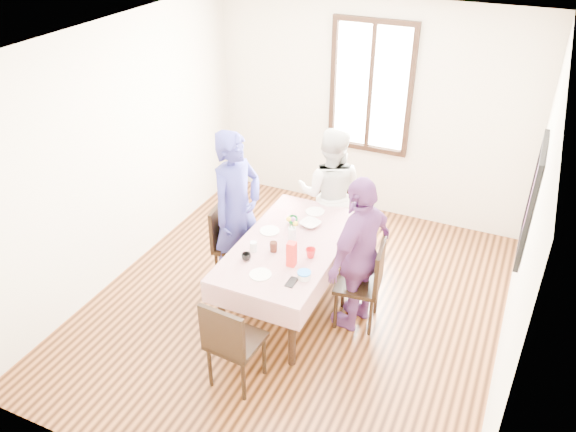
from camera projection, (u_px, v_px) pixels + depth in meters
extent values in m
plane|color=black|center=(295.00, 304.00, 5.95)|extent=(4.50, 4.50, 0.00)
plane|color=beige|center=(370.00, 111.00, 7.02)|extent=(4.00, 0.00, 4.00)
plane|color=beige|center=(526.00, 239.00, 4.55)|extent=(0.00, 4.50, 4.50)
cube|color=black|center=(371.00, 88.00, 6.85)|extent=(1.02, 0.06, 1.62)
cube|color=white|center=(371.00, 87.00, 6.85)|extent=(0.90, 0.02, 1.50)
cube|color=red|center=(532.00, 200.00, 4.69)|extent=(0.04, 0.76, 0.96)
cube|color=black|center=(290.00, 275.00, 5.76)|extent=(0.83, 1.63, 0.75)
cube|color=#5E0009|center=(290.00, 244.00, 5.56)|extent=(0.95, 1.75, 0.01)
cube|color=black|center=(236.00, 245.00, 6.08)|extent=(0.48, 0.48, 0.91)
cube|color=black|center=(358.00, 284.00, 5.51)|extent=(0.47, 0.47, 0.91)
cube|color=black|center=(330.00, 216.00, 6.59)|extent=(0.46, 0.46, 0.91)
cube|color=black|center=(236.00, 340.00, 4.84)|extent=(0.45, 0.45, 0.91)
imported|color=navy|center=(236.00, 211.00, 5.86)|extent=(0.57, 0.73, 1.76)
imported|color=beige|center=(330.00, 193.00, 6.41)|extent=(0.85, 0.72, 1.55)
imported|color=#6A3775|center=(358.00, 254.00, 5.34)|extent=(0.62, 1.01, 1.60)
imported|color=black|center=(246.00, 257.00, 5.30)|extent=(0.12, 0.12, 0.07)
imported|color=red|center=(311.00, 253.00, 5.34)|extent=(0.14, 0.14, 0.09)
imported|color=#0C7226|center=(293.00, 220.00, 5.85)|extent=(0.13, 0.13, 0.08)
imported|color=white|center=(310.00, 224.00, 5.82)|extent=(0.24, 0.24, 0.05)
cube|color=red|center=(292.00, 254.00, 5.19)|extent=(0.08, 0.08, 0.24)
cylinder|color=white|center=(304.00, 276.00, 5.06)|extent=(0.12, 0.12, 0.06)
cylinder|color=black|center=(274.00, 247.00, 5.42)|extent=(0.07, 0.07, 0.10)
cylinder|color=silver|center=(254.00, 247.00, 5.42)|extent=(0.07, 0.07, 0.10)
cube|color=black|center=(292.00, 282.00, 5.02)|extent=(0.08, 0.15, 0.01)
cylinder|color=silver|center=(292.00, 235.00, 5.55)|extent=(0.08, 0.08, 0.15)
cylinder|color=white|center=(270.00, 231.00, 5.74)|extent=(0.20, 0.20, 0.01)
cylinder|color=white|center=(315.00, 212.00, 6.07)|extent=(0.20, 0.20, 0.01)
cylinder|color=white|center=(260.00, 274.00, 5.12)|extent=(0.20, 0.20, 0.01)
cylinder|color=blue|center=(304.00, 272.00, 5.05)|extent=(0.12, 0.12, 0.01)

